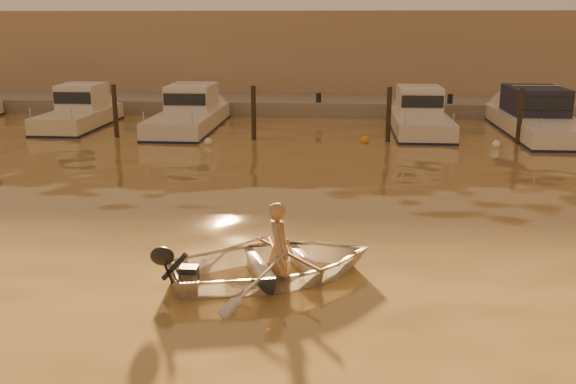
# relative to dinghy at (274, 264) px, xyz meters

# --- Properties ---
(ground_plane) EXTENTS (160.00, 160.00, 0.00)m
(ground_plane) POSITION_rel_dinghy_xyz_m (-1.95, -0.51, -0.26)
(ground_plane) COLOR olive
(ground_plane) RESTS_ON ground
(dinghy) EXTENTS (4.44, 3.90, 0.76)m
(dinghy) POSITION_rel_dinghy_xyz_m (0.00, 0.00, 0.00)
(dinghy) COLOR silver
(dinghy) RESTS_ON ground_plane
(person) EXTENTS (0.61, 0.71, 1.66)m
(person) POSITION_rel_dinghy_xyz_m (0.09, 0.04, 0.27)
(person) COLOR #9E784F
(person) RESTS_ON dinghy
(outboard_motor) EXTENTS (0.98, 0.73, 0.70)m
(outboard_motor) POSITION_rel_dinghy_xyz_m (-1.37, -0.61, 0.02)
(outboard_motor) COLOR black
(outboard_motor) RESTS_ON dinghy
(oar_port) EXTENTS (1.28, 1.74, 0.13)m
(oar_port) POSITION_rel_dinghy_xyz_m (0.23, 0.10, 0.16)
(oar_port) COLOR brown
(oar_port) RESTS_ON dinghy
(oar_starboard) EXTENTS (0.56, 2.05, 0.13)m
(oar_starboard) POSITION_rel_dinghy_xyz_m (0.05, 0.02, 0.16)
(oar_starboard) COLOR brown
(oar_starboard) RESTS_ON dinghy
(moored_boat_1) EXTENTS (2.02, 6.10, 1.75)m
(moored_boat_1) POSITION_rel_dinghy_xyz_m (-9.83, 15.49, 0.36)
(moored_boat_1) COLOR beige
(moored_boat_1) RESTS_ON ground_plane
(moored_boat_2) EXTENTS (2.24, 7.51, 1.75)m
(moored_boat_2) POSITION_rel_dinghy_xyz_m (-5.14, 15.49, 0.36)
(moored_boat_2) COLOR silver
(moored_boat_2) RESTS_ON ground_plane
(moored_boat_4) EXTENTS (2.12, 6.58, 1.75)m
(moored_boat_4) POSITION_rel_dinghy_xyz_m (4.26, 15.49, 0.36)
(moored_boat_4) COLOR silver
(moored_boat_4) RESTS_ON ground_plane
(moored_boat_5) EXTENTS (2.58, 8.55, 1.75)m
(moored_boat_5) POSITION_rel_dinghy_xyz_m (8.89, 15.49, 0.36)
(moored_boat_5) COLOR silver
(moored_boat_5) RESTS_ON ground_plane
(piling_1) EXTENTS (0.18, 0.18, 2.20)m
(piling_1) POSITION_rel_dinghy_xyz_m (-7.45, 13.29, 0.64)
(piling_1) COLOR #2D2319
(piling_1) RESTS_ON ground_plane
(piling_2) EXTENTS (0.18, 0.18, 2.20)m
(piling_2) POSITION_rel_dinghy_xyz_m (-2.15, 13.29, 0.64)
(piling_2) COLOR #2D2319
(piling_2) RESTS_ON ground_plane
(piling_3) EXTENTS (0.18, 0.18, 2.20)m
(piling_3) POSITION_rel_dinghy_xyz_m (2.85, 13.29, 0.64)
(piling_3) COLOR #2D2319
(piling_3) RESTS_ON ground_plane
(piling_4) EXTENTS (0.18, 0.18, 2.20)m
(piling_4) POSITION_rel_dinghy_xyz_m (7.55, 13.29, 0.64)
(piling_4) COLOR #2D2319
(piling_4) RESTS_ON ground_plane
(fender_b) EXTENTS (0.30, 0.30, 0.30)m
(fender_b) POSITION_rel_dinghy_xyz_m (-9.90, 13.48, -0.16)
(fender_b) COLOR orange
(fender_b) RESTS_ON ground_plane
(fender_c) EXTENTS (0.30, 0.30, 0.30)m
(fender_c) POSITION_rel_dinghy_xyz_m (-3.63, 12.06, -0.16)
(fender_c) COLOR silver
(fender_c) RESTS_ON ground_plane
(fender_d) EXTENTS (0.30, 0.30, 0.30)m
(fender_d) POSITION_rel_dinghy_xyz_m (2.00, 12.91, -0.16)
(fender_d) COLOR orange
(fender_d) RESTS_ON ground_plane
(fender_e) EXTENTS (0.30, 0.30, 0.30)m
(fender_e) POSITION_rel_dinghy_xyz_m (6.60, 12.44, -0.16)
(fender_e) COLOR white
(fender_e) RESTS_ON ground_plane
(quay) EXTENTS (52.00, 4.00, 1.00)m
(quay) POSITION_rel_dinghy_xyz_m (-1.95, 20.99, -0.11)
(quay) COLOR gray
(quay) RESTS_ON ground_plane
(waterfront_building) EXTENTS (46.00, 7.00, 4.80)m
(waterfront_building) POSITION_rel_dinghy_xyz_m (-1.95, 26.49, 2.14)
(waterfront_building) COLOR #9E8466
(waterfront_building) RESTS_ON quay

